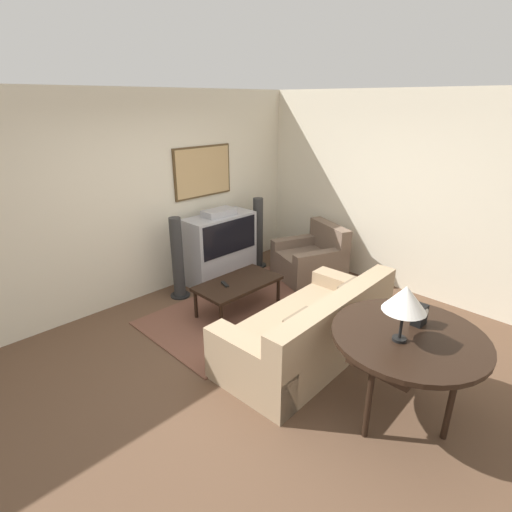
{
  "coord_description": "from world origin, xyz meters",
  "views": [
    {
      "loc": [
        -2.57,
        -2.54,
        2.57
      ],
      "look_at": [
        0.68,
        0.71,
        0.75
      ],
      "focal_mm": 28.0,
      "sensor_mm": 36.0,
      "label": 1
    }
  ],
  "objects_px": {
    "couch": "(310,331)",
    "table_lamp": "(405,299)",
    "console_table": "(409,341)",
    "mantel_clock": "(420,315)",
    "speaker_tower_left": "(178,260)",
    "armchair": "(311,261)",
    "tv": "(220,247)",
    "coffee_table": "(238,285)",
    "speaker_tower_right": "(258,234)"
  },
  "relations": [
    {
      "from": "couch",
      "to": "table_lamp",
      "type": "distance_m",
      "value": 1.4
    },
    {
      "from": "couch",
      "to": "console_table",
      "type": "relative_size",
      "value": 1.66
    },
    {
      "from": "mantel_clock",
      "to": "speaker_tower_left",
      "type": "xyz_separation_m",
      "value": [
        -0.26,
        3.18,
        -0.35
      ]
    },
    {
      "from": "couch",
      "to": "armchair",
      "type": "bearing_deg",
      "value": -145.03
    },
    {
      "from": "couch",
      "to": "speaker_tower_left",
      "type": "xyz_separation_m",
      "value": [
        -0.19,
        2.12,
        0.25
      ]
    },
    {
      "from": "couch",
      "to": "armchair",
      "type": "distance_m",
      "value": 2.02
    },
    {
      "from": "tv",
      "to": "mantel_clock",
      "type": "distance_m",
      "value": 3.26
    },
    {
      "from": "tv",
      "to": "table_lamp",
      "type": "relative_size",
      "value": 2.32
    },
    {
      "from": "mantel_clock",
      "to": "speaker_tower_left",
      "type": "bearing_deg",
      "value": 94.59
    },
    {
      "from": "couch",
      "to": "table_lamp",
      "type": "bearing_deg",
      "value": 73.01
    },
    {
      "from": "coffee_table",
      "to": "armchair",
      "type": "bearing_deg",
      "value": 0.01
    },
    {
      "from": "tv",
      "to": "armchair",
      "type": "xyz_separation_m",
      "value": [
        1.02,
        -0.92,
        -0.24
      ]
    },
    {
      "from": "coffee_table",
      "to": "speaker_tower_right",
      "type": "distance_m",
      "value": 1.55
    },
    {
      "from": "armchair",
      "to": "mantel_clock",
      "type": "height_order",
      "value": "mantel_clock"
    },
    {
      "from": "armchair",
      "to": "console_table",
      "type": "relative_size",
      "value": 0.91
    },
    {
      "from": "tv",
      "to": "speaker_tower_left",
      "type": "distance_m",
      "value": 0.77
    },
    {
      "from": "table_lamp",
      "to": "couch",
      "type": "bearing_deg",
      "value": 75.56
    },
    {
      "from": "console_table",
      "to": "table_lamp",
      "type": "relative_size",
      "value": 2.63
    },
    {
      "from": "couch",
      "to": "tv",
      "type": "bearing_deg",
      "value": -107.78
    },
    {
      "from": "tv",
      "to": "speaker_tower_right",
      "type": "distance_m",
      "value": 0.77
    },
    {
      "from": "coffee_table",
      "to": "mantel_clock",
      "type": "height_order",
      "value": "mantel_clock"
    },
    {
      "from": "tv",
      "to": "table_lamp",
      "type": "distance_m",
      "value": 3.37
    },
    {
      "from": "couch",
      "to": "speaker_tower_right",
      "type": "height_order",
      "value": "speaker_tower_right"
    },
    {
      "from": "speaker_tower_right",
      "to": "console_table",
      "type": "bearing_deg",
      "value": -114.92
    },
    {
      "from": "couch",
      "to": "coffee_table",
      "type": "height_order",
      "value": "couch"
    },
    {
      "from": "armchair",
      "to": "speaker_tower_left",
      "type": "bearing_deg",
      "value": -95.5
    },
    {
      "from": "table_lamp",
      "to": "mantel_clock",
      "type": "bearing_deg",
      "value": -0.18
    },
    {
      "from": "coffee_table",
      "to": "mantel_clock",
      "type": "relative_size",
      "value": 6.22
    },
    {
      "from": "table_lamp",
      "to": "speaker_tower_right",
      "type": "bearing_deg",
      "value": 62.88
    },
    {
      "from": "armchair",
      "to": "tv",
      "type": "bearing_deg",
      "value": -110.97
    },
    {
      "from": "coffee_table",
      "to": "console_table",
      "type": "xyz_separation_m",
      "value": [
        -0.23,
        -2.31,
        0.35
      ]
    },
    {
      "from": "mantel_clock",
      "to": "speaker_tower_right",
      "type": "bearing_deg",
      "value": 67.97
    },
    {
      "from": "tv",
      "to": "coffee_table",
      "type": "relative_size",
      "value": 1.01
    },
    {
      "from": "speaker_tower_left",
      "to": "speaker_tower_right",
      "type": "xyz_separation_m",
      "value": [
        1.54,
        0.0,
        0.0
      ]
    },
    {
      "from": "mantel_clock",
      "to": "speaker_tower_right",
      "type": "xyz_separation_m",
      "value": [
        1.29,
        3.18,
        -0.35
      ]
    },
    {
      "from": "armchair",
      "to": "table_lamp",
      "type": "height_order",
      "value": "table_lamp"
    },
    {
      "from": "console_table",
      "to": "mantel_clock",
      "type": "bearing_deg",
      "value": 6.37
    },
    {
      "from": "couch",
      "to": "console_table",
      "type": "distance_m",
      "value": 1.17
    },
    {
      "from": "coffee_table",
      "to": "mantel_clock",
      "type": "xyz_separation_m",
      "value": [
        -0.03,
        -2.28,
        0.51
      ]
    },
    {
      "from": "armchair",
      "to": "speaker_tower_right",
      "type": "bearing_deg",
      "value": -143.49
    },
    {
      "from": "armchair",
      "to": "speaker_tower_right",
      "type": "relative_size",
      "value": 1.0
    },
    {
      "from": "tv",
      "to": "speaker_tower_left",
      "type": "height_order",
      "value": "speaker_tower_left"
    },
    {
      "from": "armchair",
      "to": "console_table",
      "type": "height_order",
      "value": "armchair"
    },
    {
      "from": "armchair",
      "to": "table_lamp",
      "type": "distance_m",
      "value": 3.08
    },
    {
      "from": "mantel_clock",
      "to": "speaker_tower_left",
      "type": "relative_size",
      "value": 0.15
    },
    {
      "from": "coffee_table",
      "to": "table_lamp",
      "type": "height_order",
      "value": "table_lamp"
    },
    {
      "from": "tv",
      "to": "mantel_clock",
      "type": "xyz_separation_m",
      "value": [
        -0.52,
        -3.2,
        0.37
      ]
    },
    {
      "from": "tv",
      "to": "couch",
      "type": "xyz_separation_m",
      "value": [
        -0.58,
        -2.15,
        -0.23
      ]
    },
    {
      "from": "console_table",
      "to": "mantel_clock",
      "type": "relative_size",
      "value": 7.11
    },
    {
      "from": "table_lamp",
      "to": "console_table",
      "type": "bearing_deg",
      "value": -9.57
    }
  ]
}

